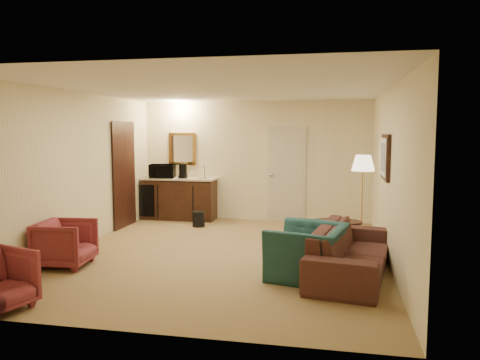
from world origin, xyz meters
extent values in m
plane|color=olive|center=(0.00, 0.00, 0.00)|extent=(6.00, 6.00, 0.00)
cube|color=#FBE4BC|center=(0.00, 3.00, 1.30)|extent=(5.00, 0.02, 2.60)
cube|color=#FBE4BC|center=(-2.50, 0.00, 1.30)|extent=(0.02, 6.00, 2.60)
cube|color=#FBE4BC|center=(2.50, 0.00, 1.30)|extent=(0.02, 6.00, 2.60)
cube|color=white|center=(0.00, 0.00, 2.60)|extent=(5.00, 6.00, 0.02)
cube|color=beige|center=(0.70, 2.97, 1.02)|extent=(0.82, 0.06, 2.05)
cube|color=black|center=(-2.47, 1.70, 1.05)|extent=(0.06, 0.98, 2.10)
cube|color=gold|center=(-1.65, 2.97, 1.55)|extent=(0.62, 0.04, 0.72)
cube|color=#331A11|center=(2.46, 0.40, 1.55)|extent=(0.06, 0.90, 0.70)
cube|color=#361D11|center=(-1.65, 2.72, 0.46)|extent=(1.64, 0.58, 0.92)
imported|color=black|center=(1.95, -0.70, 0.44)|extent=(1.04, 2.36, 0.89)
imported|color=#1B4244|center=(1.37, -0.90, 0.46)|extent=(0.90, 1.18, 0.93)
imported|color=maroon|center=(-2.08, -1.09, 0.37)|extent=(0.74, 0.78, 0.74)
cube|color=#331A11|center=(1.78, 0.76, 0.23)|extent=(0.81, 0.55, 0.46)
cube|color=#BA8D3E|center=(2.20, 1.40, 0.77)|extent=(0.41, 0.41, 1.54)
cylinder|color=black|center=(-1.00, 2.00, 0.16)|extent=(0.29, 0.29, 0.31)
imported|color=black|center=(-2.01, 2.65, 1.10)|extent=(0.58, 0.38, 0.37)
cylinder|color=black|center=(-1.54, 2.66, 1.08)|extent=(0.21, 0.21, 0.32)
camera|label=1|loc=(1.68, -7.07, 1.95)|focal=35.00mm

